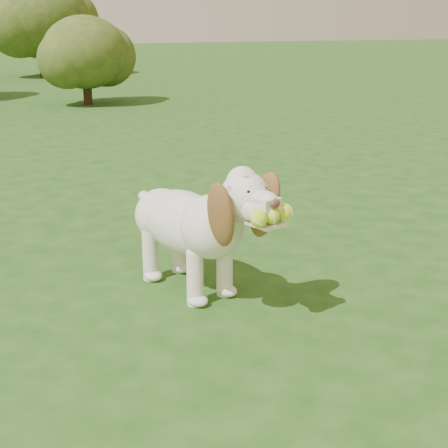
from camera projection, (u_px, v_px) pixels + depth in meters
name	position (u px, v px, depth m)	size (l,w,h in m)	color
ground	(272.00, 276.00, 3.34)	(80.00, 80.00, 0.00)	#1A4313
dog	(196.00, 221.00, 3.03)	(0.52, 1.08, 0.71)	silver
shrub_c	(85.00, 52.00, 10.15)	(1.38, 1.38, 1.43)	#382314
shrub_i	(40.00, 17.00, 15.45)	(2.38, 2.38, 2.46)	#382314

